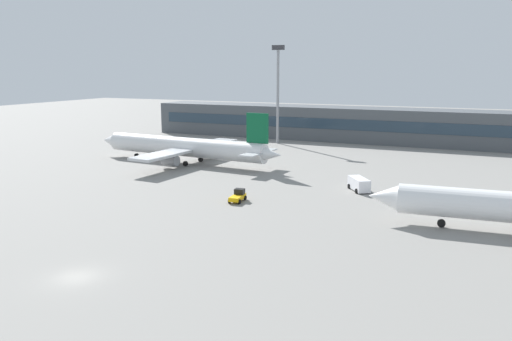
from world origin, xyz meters
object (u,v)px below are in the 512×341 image
at_px(airplane_mid, 183,147).
at_px(floodlight_tower_west, 278,87).
at_px(service_van_white, 359,184).
at_px(baggage_tug_yellow, 238,196).

bearing_deg(airplane_mid, floodlight_tower_west, 78.50).
height_order(airplane_mid, floodlight_tower_west, floodlight_tower_west).
relative_size(airplane_mid, service_van_white, 8.24).
height_order(airplane_mid, baggage_tug_yellow, airplane_mid).
xyz_separation_m(baggage_tug_yellow, floodlight_tower_west, (-16.95, 58.19, 13.76)).
xyz_separation_m(airplane_mid, service_van_white, (38.76, -9.51, -2.26)).
bearing_deg(floodlight_tower_west, airplane_mid, -101.50).
distance_m(airplane_mid, floodlight_tower_west, 37.14).
bearing_deg(baggage_tug_yellow, floodlight_tower_west, 106.24).
relative_size(airplane_mid, floodlight_tower_west, 1.78).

